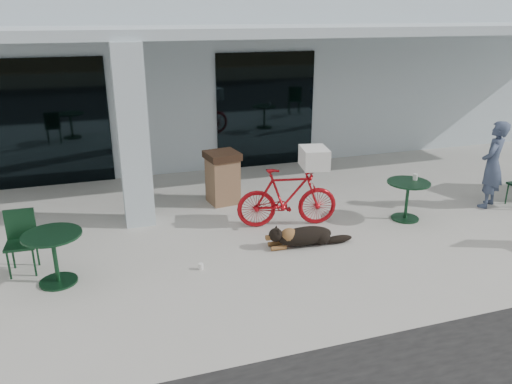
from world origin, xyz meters
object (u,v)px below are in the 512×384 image
object	(u,v)px
dog	(305,235)
cafe_chair_near	(21,244)
bicycle	(287,197)
cafe_table_near	(55,259)
trash_receptacle	(223,178)
cafe_table_far	(407,201)
person	(493,165)

from	to	relation	value
dog	cafe_chair_near	distance (m)	4.25
bicycle	dog	world-z (taller)	bicycle
cafe_table_near	trash_receptacle	world-z (taller)	trash_receptacle
dog	cafe_chair_near	size ratio (longest dim) A/B	1.17
bicycle	cafe_chair_near	bearing A→B (deg)	105.63
cafe_chair_near	trash_receptacle	xyz separation A→B (m)	(3.44, 1.86, 0.06)
dog	trash_receptacle	distance (m)	2.44
cafe_table_near	cafe_table_far	size ratio (longest dim) A/B	1.04
bicycle	cafe_table_near	distance (m)	3.85
bicycle	cafe_table_near	bearing A→B (deg)	113.24
dog	person	world-z (taller)	person
cafe_table_near	cafe_table_far	bearing A→B (deg)	4.63
cafe_chair_near	cafe_table_far	world-z (taller)	cafe_chair_near
cafe_chair_near	cafe_table_far	bearing A→B (deg)	2.58
cafe_chair_near	person	world-z (taller)	person
cafe_table_near	trash_receptacle	size ratio (longest dim) A/B	0.77
dog	bicycle	bearing A→B (deg)	92.21
cafe_table_near	trash_receptacle	bearing A→B (deg)	38.11
bicycle	trash_receptacle	world-z (taller)	bicycle
person	trash_receptacle	xyz separation A→B (m)	(-4.83, 1.77, -0.32)
dog	cafe_chair_near	bearing A→B (deg)	177.07
dog	person	distance (m)	4.14
trash_receptacle	bicycle	bearing A→B (deg)	-61.68
cafe_table_near	cafe_chair_near	distance (m)	0.67
cafe_table_near	bicycle	bearing A→B (deg)	13.03
cafe_table_far	person	bearing A→B (deg)	2.38
bicycle	person	size ratio (longest dim) A/B	1.05
cafe_table_far	trash_receptacle	size ratio (longest dim) A/B	0.74
bicycle	cafe_chair_near	size ratio (longest dim) A/B	1.93
bicycle	dog	size ratio (longest dim) A/B	1.65
bicycle	trash_receptacle	size ratio (longest dim) A/B	1.71
bicycle	cafe_table_far	distance (m)	2.21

